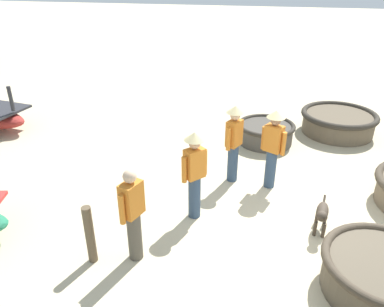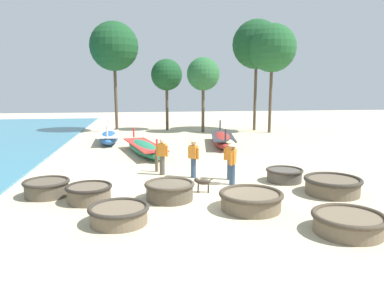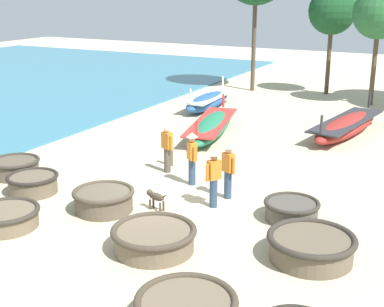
# 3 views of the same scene
# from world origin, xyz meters

# --- Properties ---
(ground_plane) EXTENTS (80.00, 80.00, 0.00)m
(ground_plane) POSITION_xyz_m (0.00, 0.00, 0.00)
(ground_plane) COLOR #C6B793
(coracle_weathered) EXTENTS (1.53, 1.53, 0.57)m
(coracle_weathered) POSITION_xyz_m (-3.70, -0.75, 0.31)
(coracle_weathered) COLOR brown
(coracle_weathered) RESTS_ON ground
(coracle_far_right) EXTENTS (2.00, 2.00, 0.57)m
(coracle_far_right) POSITION_xyz_m (1.40, -2.21, 0.31)
(coracle_far_right) COLOR brown
(coracle_far_right) RESTS_ON ground
(coracle_tilted) EXTENTS (1.48, 1.48, 0.52)m
(coracle_tilted) POSITION_xyz_m (3.69, 0.94, 0.28)
(coracle_tilted) COLOR #4C473F
(coracle_tilted) RESTS_ON ground
(coracle_nearest) EXTENTS (1.58, 1.58, 0.57)m
(coracle_nearest) POSITION_xyz_m (-5.25, 0.10, 0.31)
(coracle_nearest) COLOR brown
(coracle_nearest) RESTS_ON ground
(coracle_center) EXTENTS (1.72, 1.72, 0.51)m
(coracle_center) POSITION_xyz_m (-2.60, -2.86, 0.28)
(coracle_center) COLOR brown
(coracle_center) RESTS_ON ground
(coracle_beside_post) EXTENTS (1.70, 1.70, 0.60)m
(coracle_beside_post) POSITION_xyz_m (-1.03, -0.86, 0.33)
(coracle_beside_post) COLOR brown
(coracle_beside_post) RESTS_ON ground
(coracle_front_left) EXTENTS (2.01, 2.01, 0.60)m
(coracle_front_left) POSITION_xyz_m (4.74, -0.96, 0.33)
(coracle_front_left) COLOR brown
(coracle_front_left) RESTS_ON ground
(long_boat_ochre_hull) EXTENTS (1.47, 4.50, 1.35)m
(long_boat_ochre_hull) POSITION_xyz_m (-4.16, 12.02, 0.39)
(long_boat_ochre_hull) COLOR #285693
(long_boat_ochre_hull) RESTS_ON ground
(long_boat_white_hull) EXTENTS (2.11, 5.96, 1.35)m
(long_boat_white_hull) POSITION_xyz_m (3.12, 10.16, 0.39)
(long_boat_white_hull) COLOR maroon
(long_boat_white_hull) RESTS_ON ground
(long_boat_red_hull) EXTENTS (2.55, 5.82, 1.22)m
(long_boat_red_hull) POSITION_xyz_m (-1.85, 7.64, 0.35)
(long_boat_red_hull) COLOR #237551
(long_boat_red_hull) RESTS_ON ground
(fisherman_standing_right) EXTENTS (0.36, 0.48, 1.67)m
(fisherman_standing_right) POSITION_xyz_m (1.51, 0.75, 0.96)
(fisherman_standing_right) COLOR #2D425B
(fisherman_standing_right) RESTS_ON ground
(fisherman_crouching) EXTENTS (0.51, 0.32, 1.57)m
(fisherman_crouching) POSITION_xyz_m (-1.10, 2.71, 0.84)
(fisherman_crouching) COLOR #4C473D
(fisherman_crouching) RESTS_ON ground
(fisherman_by_coracle) EXTENTS (0.49, 0.36, 1.67)m
(fisherman_by_coracle) POSITION_xyz_m (1.60, 1.54, 0.96)
(fisherman_by_coracle) COLOR #2D425B
(fisherman_by_coracle) RESTS_ON ground
(fisherman_with_hat) EXTENTS (0.42, 0.39, 1.67)m
(fisherman_with_hat) POSITION_xyz_m (0.17, 2.05, 0.96)
(fisherman_with_hat) COLOR #2D425B
(fisherman_with_hat) RESTS_ON ground
(dog) EXTENTS (0.68, 0.28, 0.55)m
(dog) POSITION_xyz_m (0.19, -0.15, 0.37)
(dog) COLOR #3D3328
(dog) RESTS_ON ground
(mooring_post_inland) EXTENTS (0.14, 0.14, 0.99)m
(mooring_post_inland) POSITION_xyz_m (-1.32, 3.34, 0.50)
(mooring_post_inland) COLOR brown
(mooring_post_inland) RESTS_ON ground
(tree_left_mid) EXTENTS (2.61, 2.61, 5.96)m
(tree_left_mid) POSITION_xyz_m (2.93, 16.86, 4.62)
(tree_left_mid) COLOR #4C3D2D
(tree_left_mid) RESTS_ON ground
(tree_right_mid) EXTENTS (2.60, 2.60, 5.92)m
(tree_right_mid) POSITION_xyz_m (0.15, 18.75, 4.59)
(tree_right_mid) COLOR #4C3D2D
(tree_right_mid) RESTS_ON ground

